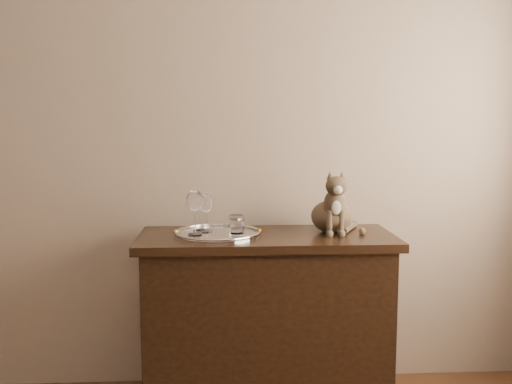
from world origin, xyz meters
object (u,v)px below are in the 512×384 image
tray (218,234)px  tumbler_a (236,228)px  wine_glass_d (207,213)px  sideboard (266,322)px  wine_glass_a (199,211)px  cat (332,201)px  tumbler_c (236,224)px  wine_glass_c (195,212)px

tray → tumbler_a: tumbler_a is taller
wine_glass_d → tumbler_a: 0.19m
tray → tumbler_a: bearing=-45.3°
sideboard → wine_glass_a: bearing=164.6°
tumbler_a → cat: cat is taller
sideboard → wine_glass_d: (-0.28, 0.04, 0.52)m
wine_glass_a → tumbler_c: wine_glass_a is taller
tumbler_a → tumbler_c: (0.00, 0.10, 0.00)m
sideboard → tray: (-0.23, 0.01, 0.43)m
sideboard → wine_glass_a: wine_glass_a is taller
sideboard → wine_glass_d: 0.60m
tray → tumbler_c: 0.10m
cat → tray: bearing=-174.4°
tray → wine_glass_d: wine_glass_d is taller
tray → tumbler_c: bearing=10.5°
wine_glass_c → wine_glass_d: wine_glass_c is taller
tumbler_c → sideboard: bearing=-10.7°
wine_glass_a → wine_glass_c: bearing=-96.7°
tumbler_a → wine_glass_a: bearing=137.2°
wine_glass_a → cat: 0.64m
tray → cat: 0.57m
tray → cat: cat is taller
tumbler_a → wine_glass_c: bearing=164.5°
wine_glass_d → tray: bearing=-32.1°
wine_glass_a → wine_glass_d: bearing=-48.8°
wine_glass_c → wine_glass_d: bearing=51.8°
tray → wine_glass_d: 0.11m
wine_glass_d → tumbler_c: (0.14, -0.02, -0.05)m
tumbler_a → cat: size_ratio=0.27×
tray → wine_glass_c: 0.16m
wine_glass_c → cat: bearing=6.9°
sideboard → tray: tray is taller
tumbler_c → cat: size_ratio=0.27×
tray → wine_glass_c: (-0.11, -0.03, 0.11)m
wine_glass_d → wine_glass_c: bearing=-128.2°
tumbler_c → tumbler_a: bearing=-91.5°
tray → tumbler_a: size_ratio=4.99×
wine_glass_c → cat: cat is taller
wine_glass_c → cat: 0.66m
wine_glass_a → tumbler_a: 0.25m
tray → wine_glass_c: size_ratio=1.90×
sideboard → wine_glass_d: bearing=171.2°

